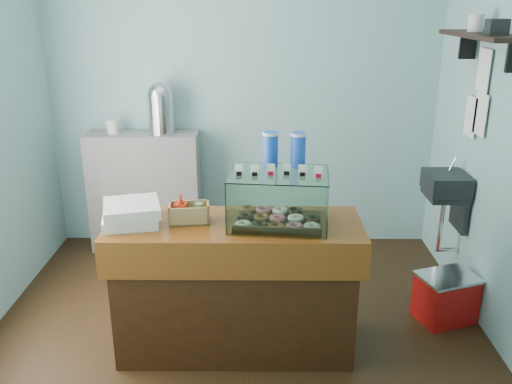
{
  "coord_description": "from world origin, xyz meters",
  "views": [
    {
      "loc": [
        0.16,
        -3.38,
        2.22
      ],
      "look_at": [
        0.13,
        -0.15,
        1.07
      ],
      "focal_mm": 38.0,
      "sensor_mm": 36.0,
      "label": 1
    }
  ],
  "objects_px": {
    "display_case": "(279,195)",
    "red_cooler": "(446,297)",
    "counter": "(236,286)",
    "coffee_urn": "(161,107)"
  },
  "relations": [
    {
      "from": "counter",
      "to": "coffee_urn",
      "type": "xyz_separation_m",
      "value": [
        -0.71,
        1.57,
        0.88
      ]
    },
    {
      "from": "counter",
      "to": "red_cooler",
      "type": "xyz_separation_m",
      "value": [
        1.51,
        0.34,
        -0.28
      ]
    },
    {
      "from": "counter",
      "to": "coffee_urn",
      "type": "bearing_deg",
      "value": 114.42
    },
    {
      "from": "display_case",
      "to": "counter",
      "type": "bearing_deg",
      "value": -168.06
    },
    {
      "from": "counter",
      "to": "display_case",
      "type": "height_order",
      "value": "display_case"
    },
    {
      "from": "display_case",
      "to": "red_cooler",
      "type": "relative_size",
      "value": 1.33
    },
    {
      "from": "counter",
      "to": "red_cooler",
      "type": "distance_m",
      "value": 1.57
    },
    {
      "from": "coffee_urn",
      "to": "red_cooler",
      "type": "relative_size",
      "value": 0.95
    },
    {
      "from": "counter",
      "to": "coffee_urn",
      "type": "distance_m",
      "value": 1.94
    },
    {
      "from": "counter",
      "to": "red_cooler",
      "type": "height_order",
      "value": "counter"
    }
  ]
}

